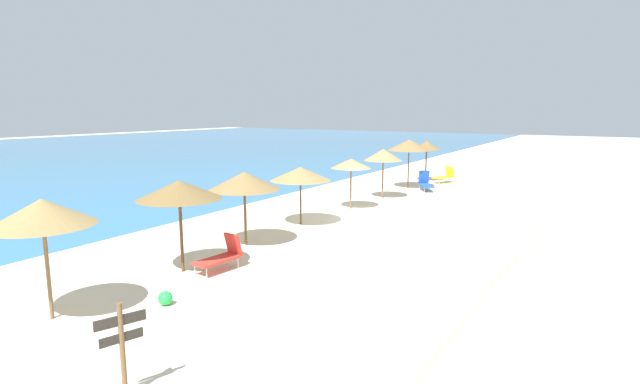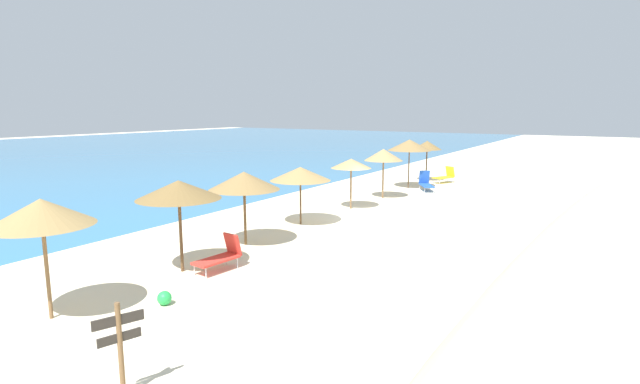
{
  "view_description": "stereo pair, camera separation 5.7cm",
  "coord_description": "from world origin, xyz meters",
  "px_view_note": "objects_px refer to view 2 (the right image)",
  "views": [
    {
      "loc": [
        -19.44,
        -9.31,
        4.86
      ],
      "look_at": [
        -0.86,
        2.15,
        1.14
      ],
      "focal_mm": 27.4,
      "sensor_mm": 36.0,
      "label": 1
    },
    {
      "loc": [
        -19.41,
        -9.36,
        4.86
      ],
      "look_at": [
        -0.86,
        2.15,
        1.14
      ],
      "focal_mm": 27.4,
      "sensor_mm": 36.0,
      "label": 2
    }
  ],
  "objects_px": {
    "beach_umbrella_7": "(427,145)",
    "beach_ball": "(164,298)",
    "wooden_signpost": "(120,341)",
    "lounge_chair_1": "(221,255)",
    "beach_umbrella_0": "(41,212)",
    "beach_umbrella_6": "(409,145)",
    "beach_umbrella_4": "(351,164)",
    "beach_umbrella_3": "(300,174)",
    "beach_umbrella_2": "(244,181)",
    "beach_umbrella_5": "(383,155)",
    "beach_umbrella_1": "(179,190)",
    "lounge_chair_2": "(426,183)",
    "lounge_chair_0": "(445,176)"
  },
  "relations": [
    {
      "from": "beach_umbrella_2",
      "to": "lounge_chair_0",
      "type": "distance_m",
      "value": 18.72
    },
    {
      "from": "beach_umbrella_4",
      "to": "beach_ball",
      "type": "xyz_separation_m",
      "value": [
        -13.08,
        -1.74,
        -2.06
      ]
    },
    {
      "from": "beach_umbrella_2",
      "to": "lounge_chair_1",
      "type": "xyz_separation_m",
      "value": [
        -2.57,
        -1.22,
        -1.88
      ]
    },
    {
      "from": "beach_umbrella_6",
      "to": "lounge_chair_1",
      "type": "xyz_separation_m",
      "value": [
        -17.79,
        -1.02,
        -2.22
      ]
    },
    {
      "from": "lounge_chair_1",
      "to": "wooden_signpost",
      "type": "bearing_deg",
      "value": 125.24
    },
    {
      "from": "lounge_chair_1",
      "to": "lounge_chair_2",
      "type": "xyz_separation_m",
      "value": [
        17.5,
        -0.22,
        0.0
      ]
    },
    {
      "from": "beach_umbrella_3",
      "to": "beach_ball",
      "type": "bearing_deg",
      "value": -167.61
    },
    {
      "from": "beach_umbrella_5",
      "to": "beach_umbrella_3",
      "type": "bearing_deg",
      "value": 177.13
    },
    {
      "from": "beach_umbrella_7",
      "to": "wooden_signpost",
      "type": "bearing_deg",
      "value": -170.86
    },
    {
      "from": "beach_umbrella_7",
      "to": "beach_ball",
      "type": "xyz_separation_m",
      "value": [
        -23.99,
        -1.78,
        -2.26
      ]
    },
    {
      "from": "beach_umbrella_0",
      "to": "beach_umbrella_2",
      "type": "distance_m",
      "value": 7.3
    },
    {
      "from": "beach_umbrella_6",
      "to": "beach_umbrella_7",
      "type": "distance_m",
      "value": 3.44
    },
    {
      "from": "beach_umbrella_1",
      "to": "lounge_chair_1",
      "type": "relative_size",
      "value": 1.79
    },
    {
      "from": "lounge_chair_0",
      "to": "beach_umbrella_0",
      "type": "bearing_deg",
      "value": 111.58
    },
    {
      "from": "beach_umbrella_2",
      "to": "wooden_signpost",
      "type": "relative_size",
      "value": 1.56
    },
    {
      "from": "lounge_chair_0",
      "to": "beach_ball",
      "type": "relative_size",
      "value": 4.56
    },
    {
      "from": "beach_umbrella_7",
      "to": "lounge_chair_1",
      "type": "height_order",
      "value": "beach_umbrella_7"
    },
    {
      "from": "beach_umbrella_4",
      "to": "beach_umbrella_6",
      "type": "relative_size",
      "value": 0.82
    },
    {
      "from": "beach_umbrella_4",
      "to": "lounge_chair_1",
      "type": "xyz_separation_m",
      "value": [
        -10.31,
        -1.06,
        -1.78
      ]
    },
    {
      "from": "beach_umbrella_0",
      "to": "beach_umbrella_6",
      "type": "xyz_separation_m",
      "value": [
        22.51,
        0.06,
        0.13
      ]
    },
    {
      "from": "beach_ball",
      "to": "beach_umbrella_4",
      "type": "bearing_deg",
      "value": 7.56
    },
    {
      "from": "beach_umbrella_5",
      "to": "beach_umbrella_1",
      "type": "bearing_deg",
      "value": -179.95
    },
    {
      "from": "beach_umbrella_2",
      "to": "lounge_chair_0",
      "type": "relative_size",
      "value": 1.62
    },
    {
      "from": "beach_umbrella_4",
      "to": "lounge_chair_0",
      "type": "bearing_deg",
      "value": -6.82
    },
    {
      "from": "wooden_signpost",
      "to": "beach_umbrella_5",
      "type": "bearing_deg",
      "value": 32.92
    },
    {
      "from": "lounge_chair_1",
      "to": "beach_ball",
      "type": "relative_size",
      "value": 4.33
    },
    {
      "from": "lounge_chair_2",
      "to": "beach_ball",
      "type": "distance_m",
      "value": 20.28
    },
    {
      "from": "beach_umbrella_3",
      "to": "beach_umbrella_4",
      "type": "distance_m",
      "value": 4.05
    },
    {
      "from": "beach_umbrella_3",
      "to": "beach_umbrella_4",
      "type": "bearing_deg",
      "value": -3.53
    },
    {
      "from": "beach_umbrella_3",
      "to": "lounge_chair_2",
      "type": "distance_m",
      "value": 11.46
    },
    {
      "from": "beach_umbrella_0",
      "to": "wooden_signpost",
      "type": "relative_size",
      "value": 1.68
    },
    {
      "from": "beach_umbrella_5",
      "to": "beach_umbrella_7",
      "type": "height_order",
      "value": "beach_umbrella_7"
    },
    {
      "from": "beach_umbrella_5",
      "to": "beach_umbrella_0",
      "type": "bearing_deg",
      "value": 179.9
    },
    {
      "from": "beach_umbrella_4",
      "to": "lounge_chair_2",
      "type": "relative_size",
      "value": 1.5
    },
    {
      "from": "beach_umbrella_6",
      "to": "lounge_chair_1",
      "type": "distance_m",
      "value": 17.96
    },
    {
      "from": "beach_umbrella_3",
      "to": "beach_umbrella_5",
      "type": "height_order",
      "value": "beach_umbrella_5"
    },
    {
      "from": "beach_umbrella_3",
      "to": "beach_umbrella_1",
      "type": "bearing_deg",
      "value": -176.8
    },
    {
      "from": "beach_umbrella_3",
      "to": "wooden_signpost",
      "type": "xyz_separation_m",
      "value": [
        -12.14,
        -4.56,
        -1.15
      ]
    },
    {
      "from": "beach_ball",
      "to": "beach_umbrella_6",
      "type": "bearing_deg",
      "value": 4.72
    },
    {
      "from": "beach_umbrella_2",
      "to": "beach_ball",
      "type": "height_order",
      "value": "beach_umbrella_2"
    },
    {
      "from": "lounge_chair_1",
      "to": "wooden_signpost",
      "type": "relative_size",
      "value": 0.91
    },
    {
      "from": "beach_umbrella_3",
      "to": "beach_umbrella_4",
      "type": "height_order",
      "value": "beach_umbrella_4"
    },
    {
      "from": "beach_umbrella_7",
      "to": "wooden_signpost",
      "type": "xyz_separation_m",
      "value": [
        -27.09,
        -4.36,
        -1.42
      ]
    },
    {
      "from": "beach_umbrella_6",
      "to": "beach_umbrella_7",
      "type": "xyz_separation_m",
      "value": [
        3.43,
        0.09,
        -0.24
      ]
    },
    {
      "from": "beach_umbrella_2",
      "to": "beach_umbrella_3",
      "type": "relative_size",
      "value": 1.04
    },
    {
      "from": "beach_umbrella_7",
      "to": "lounge_chair_2",
      "type": "height_order",
      "value": "beach_umbrella_7"
    },
    {
      "from": "beach_umbrella_4",
      "to": "beach_umbrella_5",
      "type": "relative_size",
      "value": 0.91
    },
    {
      "from": "beach_umbrella_0",
      "to": "wooden_signpost",
      "type": "distance_m",
      "value": 4.63
    },
    {
      "from": "beach_ball",
      "to": "lounge_chair_2",
      "type": "bearing_deg",
      "value": 1.29
    },
    {
      "from": "beach_umbrella_3",
      "to": "wooden_signpost",
      "type": "height_order",
      "value": "beach_umbrella_3"
    }
  ]
}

